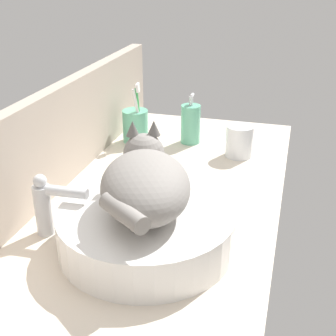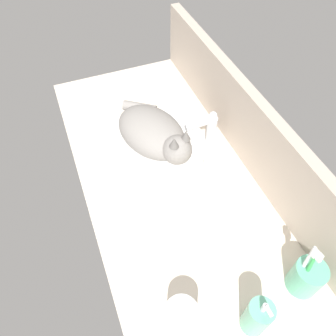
% 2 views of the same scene
% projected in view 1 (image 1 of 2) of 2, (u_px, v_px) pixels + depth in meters
% --- Properties ---
extents(ground_plane, '(1.35, 0.56, 0.04)m').
position_uv_depth(ground_plane, '(152.00, 219.00, 1.08)').
color(ground_plane, beige).
extents(backsplash_panel, '(1.35, 0.04, 0.25)m').
position_uv_depth(backsplash_panel, '(42.00, 149.00, 1.08)').
color(backsplash_panel, '#AD9E8E').
rests_on(backsplash_panel, ground_plane).
extents(sink_basin, '(0.35, 0.35, 0.08)m').
position_uv_depth(sink_basin, '(146.00, 229.00, 0.92)').
color(sink_basin, white).
rests_on(sink_basin, ground_plane).
extents(cat, '(0.31, 0.24, 0.14)m').
position_uv_depth(cat, '(145.00, 181.00, 0.89)').
color(cat, gray).
rests_on(cat, sink_basin).
extents(faucet, '(0.04, 0.12, 0.14)m').
position_uv_depth(faucet, '(48.00, 203.00, 0.95)').
color(faucet, silver).
rests_on(faucet, ground_plane).
extents(soap_dispenser, '(0.06, 0.06, 0.15)m').
position_uv_depth(soap_dispenser, '(191.00, 124.00, 1.43)').
color(soap_dispenser, '#60B793').
rests_on(soap_dispenser, ground_plane).
extents(toothbrush_cup, '(0.08, 0.08, 0.19)m').
position_uv_depth(toothbrush_cup, '(136.00, 125.00, 1.44)').
color(toothbrush_cup, '#5BB28E').
rests_on(toothbrush_cup, ground_plane).
extents(water_glass, '(0.08, 0.08, 0.09)m').
position_uv_depth(water_glass, '(239.00, 143.00, 1.34)').
color(water_glass, white).
rests_on(water_glass, ground_plane).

